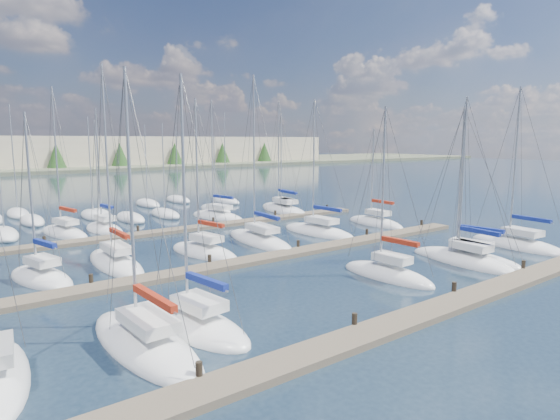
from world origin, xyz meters
TOP-DOWN VIEW (x-y plane):
  - ground at (0.00, 60.00)m, footprint 400.00×400.00m
  - dock_near at (0.00, 2.01)m, footprint 44.00×1.93m
  - dock_mid at (0.00, 16.01)m, footprint 44.00×1.93m
  - dock_far at (0.00, 30.01)m, footprint 44.00×1.93m
  - sailboat_p at (6.60, 34.67)m, footprint 4.22×8.63m
  - sailboat_r at (16.22, 35.27)m, footprint 3.52×9.09m
  - sailboat_n at (-9.56, 34.87)m, footprint 3.91×8.26m
  - sailboat_d at (3.92, 7.65)m, footprint 2.54×7.03m
  - sailboat_f at (11.75, 6.97)m, footprint 3.46×8.37m
  - sailboat_j at (-2.65, 20.34)m, footprint 3.85×7.77m
  - sailboat_e at (11.12, 6.55)m, footprint 3.15×7.97m
  - sailboat_g at (19.35, 6.96)m, footprint 3.73×8.53m
  - sailboat_l at (9.90, 21.10)m, footprint 3.44×9.00m
  - sailboat_c at (-9.81, 7.56)m, footprint 3.78×7.69m
  - sailboat_q at (15.73, 34.11)m, footprint 4.04×9.11m
  - sailboat_k at (3.20, 21.25)m, footprint 3.55×10.22m
  - sailboat_b at (-12.48, 7.04)m, footprint 3.27×9.22m
  - sailboat_o at (-6.01, 34.56)m, footprint 3.15×6.78m
  - sailboat_i at (-9.22, 21.12)m, footprint 2.60×9.05m
  - sailboat_m at (17.85, 21.08)m, footprint 2.78×7.66m
  - sailboat_h at (-14.13, 20.28)m, footprint 4.06×6.90m
  - distant_boats at (-4.34, 43.76)m, footprint 36.93×20.75m

SIDE VIEW (x-z plane):
  - ground at x=0.00m, z-range 0.00..0.00m
  - dock_near at x=0.00m, z-range -0.40..0.70m
  - dock_mid at x=0.00m, z-range -0.40..0.70m
  - dock_far at x=0.00m, z-range -0.40..0.70m
  - sailboat_q at x=15.73m, z-range -6.19..6.52m
  - sailboat_b at x=-12.48m, z-range -6.07..6.41m
  - sailboat_l at x=9.90m, z-range -6.48..6.83m
  - sailboat_m at x=17.85m, z-range -5.20..5.56m
  - sailboat_c at x=-9.81m, z-range -6.05..6.41m
  - sailboat_h at x=-14.13m, z-range -5.44..5.80m
  - sailboat_f at x=11.75m, z-range -5.71..6.07m
  - sailboat_g at x=19.35m, z-range -6.72..7.08m
  - sailboat_j at x=-2.65m, z-range -6.14..6.51m
  - sailboat_e at x=11.12m, z-range -6.08..6.45m
  - sailboat_k at x=3.20m, z-range -7.30..7.67m
  - sailboat_p at x=6.60m, z-range -6.81..7.18m
  - sailboat_r at x=16.22m, z-range -7.02..7.40m
  - sailboat_i at x=-9.22m, z-range -7.14..7.52m
  - sailboat_d at x=3.92m, z-range -5.63..6.01m
  - sailboat_o at x=-6.01m, z-range -6.08..6.47m
  - sailboat_n at x=-9.56m, z-range -6.98..7.37m
  - distant_boats at x=-4.34m, z-range -6.36..6.94m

